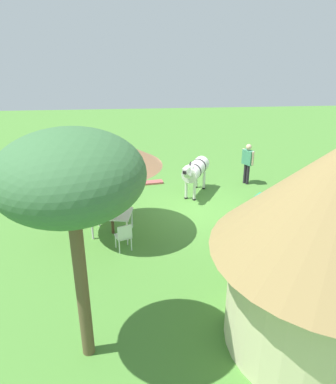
# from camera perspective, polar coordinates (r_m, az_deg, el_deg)

# --- Properties ---
(ground_plane) EXTENTS (36.00, 36.00, 0.00)m
(ground_plane) POSITION_cam_1_polar(r_m,az_deg,el_deg) (14.28, 3.91, -2.73)
(ground_plane) COLOR #4A8133
(shade_umbrella) EXTENTS (3.29, 3.29, 3.24)m
(shade_umbrella) POSITION_cam_1_polar(r_m,az_deg,el_deg) (11.79, -8.85, 5.84)
(shade_umbrella) COLOR brown
(shade_umbrella) RESTS_ON ground_plane
(patio_dining_table) EXTENTS (1.37, 1.14, 0.74)m
(patio_dining_table) POSITION_cam_1_polar(r_m,az_deg,el_deg) (12.61, -8.24, -3.41)
(patio_dining_table) COLOR silver
(patio_dining_table) RESTS_ON ground_plane
(patio_chair_west_end) EXTENTS (0.56, 0.55, 0.90)m
(patio_chair_west_end) POSITION_cam_1_polar(r_m,az_deg,el_deg) (11.71, -6.51, -6.37)
(patio_chair_west_end) COLOR silver
(patio_chair_west_end) RESTS_ON ground_plane
(patio_chair_near_hut) EXTENTS (0.59, 0.59, 0.90)m
(patio_chair_near_hut) POSITION_cam_1_polar(r_m,az_deg,el_deg) (13.61, -10.49, -2.06)
(patio_chair_near_hut) COLOR white
(patio_chair_near_hut) RESTS_ON ground_plane
(guest_beside_umbrella) EXTENTS (0.57, 0.39, 1.73)m
(guest_beside_umbrella) POSITION_cam_1_polar(r_m,az_deg,el_deg) (13.44, -14.06, -0.31)
(guest_beside_umbrella) COLOR black
(guest_beside_umbrella) RESTS_ON ground_plane
(standing_watcher) EXTENTS (0.44, 0.53, 1.74)m
(standing_watcher) POSITION_cam_1_polar(r_m,az_deg,el_deg) (16.55, 11.64, 4.60)
(standing_watcher) COLOR #251F2A
(standing_watcher) RESTS_ON ground_plane
(striped_lounge_chair) EXTENTS (0.93, 0.91, 0.67)m
(striped_lounge_chair) POSITION_cam_1_polar(r_m,az_deg,el_deg) (15.24, 14.28, -0.58)
(striped_lounge_chair) COLOR #2B976C
(striped_lounge_chair) RESTS_ON ground_plane
(zebra_nearest_camera) EXTENTS (0.94, 2.10, 1.54)m
(zebra_nearest_camera) POSITION_cam_1_polar(r_m,az_deg,el_deg) (12.86, 19.86, -2.39)
(zebra_nearest_camera) COLOR silver
(zebra_nearest_camera) RESTS_ON ground_plane
(zebra_by_umbrella) EXTENTS (1.29, 2.04, 1.57)m
(zebra_by_umbrella) POSITION_cam_1_polar(r_m,az_deg,el_deg) (15.22, 4.04, 3.22)
(zebra_by_umbrella) COLOR silver
(zebra_by_umbrella) RESTS_ON ground_plane
(acacia_tree_right_background) EXTENTS (2.63, 2.63, 4.80)m
(acacia_tree_right_background) POSITION_cam_1_polar(r_m,az_deg,el_deg) (6.78, -14.27, 2.04)
(acacia_tree_right_background) COLOR brown
(acacia_tree_right_background) RESTS_ON ground_plane
(brick_patio_kerb) EXTENTS (2.82, 0.79, 0.08)m
(brick_patio_kerb) POSITION_cam_1_polar(r_m,az_deg,el_deg) (16.46, -5.56, 1.13)
(brick_patio_kerb) COLOR #A6504B
(brick_patio_kerb) RESTS_ON ground_plane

